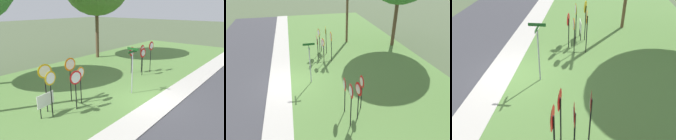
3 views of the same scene
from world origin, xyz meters
TOP-DOWN VIEW (x-y plane):
  - ground_plane at (0.00, 0.00)m, footprint 160.00×160.00m
  - sidewalk_strip at (0.00, -0.80)m, footprint 44.00×1.60m
  - grass_median at (0.00, 6.00)m, footprint 44.00×12.00m
  - stop_sign_near_left at (-4.84, 3.53)m, footprint 0.76×0.17m
  - stop_sign_near_right at (-4.96, 2.91)m, footprint 0.73×0.15m
  - stop_sign_far_left at (-3.02, 3.67)m, footprint 0.79×0.09m
  - stop_sign_far_center at (-3.63, 2.54)m, footprint 0.76×0.12m
  - stop_sign_far_right at (-2.88, 2.95)m, footprint 0.66×0.15m
  - yield_sign_near_left at (5.36, 2.97)m, footprint 0.76×0.10m
  - yield_sign_near_right at (4.07, 3.00)m, footprint 0.77×0.11m
  - yield_sign_far_left at (4.85, 3.54)m, footprint 0.78×0.13m
  - yield_sign_far_right at (4.00, 4.02)m, footprint 0.75×0.10m
  - street_name_post at (0.25, 1.48)m, footprint 0.96×0.82m
  - notice_board at (-5.12, 3.23)m, footprint 1.09×0.18m

SIDE VIEW (x-z plane):
  - ground_plane at x=0.00m, z-range 0.00..0.00m
  - grass_median at x=0.00m, z-range 0.00..0.04m
  - sidewalk_strip at x=0.00m, z-range 0.00..0.06m
  - notice_board at x=-5.12m, z-range 0.25..1.50m
  - stop_sign_far_right at x=-2.88m, z-range 0.53..2.75m
  - stop_sign_far_center at x=-3.63m, z-range 0.55..2.80m
  - yield_sign_far_right at x=4.00m, z-range 0.59..2.85m
  - yield_sign_near_right at x=4.07m, z-range 0.60..2.88m
  - yield_sign_far_left at x=4.85m, z-range 0.63..3.02m
  - stop_sign_near_right at x=-4.96m, z-range 0.60..3.08m
  - street_name_post at x=0.25m, z-range 0.32..3.37m
  - stop_sign_far_left at x=-3.02m, z-range 0.67..3.35m
  - stop_sign_near_left at x=-4.84m, z-range 0.67..3.37m
  - yield_sign_near_left at x=5.36m, z-range 0.71..3.39m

